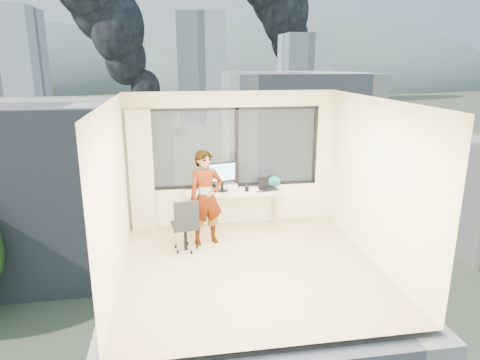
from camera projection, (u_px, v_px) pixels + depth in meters
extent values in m
cube|color=#CFB286|center=(250.00, 267.00, 6.77)|extent=(4.00, 4.00, 0.01)
cube|color=white|center=(251.00, 100.00, 6.07)|extent=(4.00, 4.00, 0.01)
cube|color=#F6EFBE|center=(286.00, 241.00, 4.52)|extent=(4.00, 0.01, 2.60)
cube|color=#F6EFBE|center=(113.00, 194.00, 6.11)|extent=(0.01, 4.00, 2.60)
cube|color=#F6EFBE|center=(376.00, 182.00, 6.73)|extent=(0.01, 4.00, 2.60)
cube|color=beige|center=(141.00, 172.00, 7.98)|extent=(0.45, 0.14, 2.30)
cube|color=tan|center=(234.00, 210.00, 8.24)|extent=(1.80, 0.60, 0.75)
imported|color=#2D2D33|center=(206.00, 198.00, 7.46)|extent=(0.69, 0.54, 1.68)
cube|color=white|center=(227.00, 186.00, 8.36)|extent=(0.42, 0.39, 0.08)
cube|color=black|center=(259.00, 192.00, 8.10)|extent=(0.11, 0.07, 0.01)
cylinder|color=black|center=(247.00, 189.00, 8.13)|extent=(0.08, 0.08, 0.09)
ellipsoid|color=#0E5155|center=(273.00, 182.00, 8.39)|extent=(0.31, 0.22, 0.22)
cube|color=#515B3D|center=(174.00, 122.00, 124.61)|extent=(400.00, 400.00, 0.04)
cube|color=#F3E1CB|center=(78.00, 187.00, 35.76)|extent=(16.00, 12.00, 14.00)
cube|color=white|center=(294.00, 148.00, 46.37)|extent=(14.00, 13.00, 16.00)
cube|color=silver|center=(8.00, 76.00, 91.63)|extent=(14.00, 14.00, 28.00)
cube|color=silver|center=(200.00, 69.00, 121.83)|extent=(13.00, 13.00, 30.00)
cube|color=silver|center=(304.00, 73.00, 147.15)|extent=(15.00, 15.00, 26.00)
ellipsoid|color=slate|center=(301.00, 84.00, 330.34)|extent=(300.00, 220.00, 96.00)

